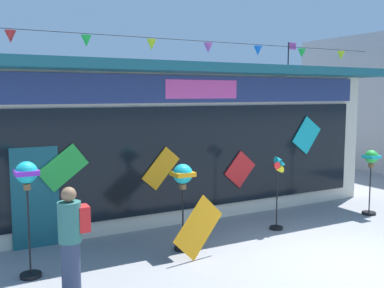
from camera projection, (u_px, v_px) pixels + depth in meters
ground_plane at (345, 263)px, 7.96m from camera, size 80.00×80.00×0.00m
kite_shop_building at (154, 134)px, 12.75m from camera, size 10.79×6.54×4.85m
wind_spinner_far_left at (27, 185)px, 7.18m from camera, size 0.37×0.37×1.94m
wind_spinner_left at (183, 181)px, 8.49m from camera, size 0.39×0.39×1.69m
wind_spinner_center_left at (278, 181)px, 9.80m from camera, size 0.38×0.29×1.66m
wind_spinner_center_right at (371, 165)px, 11.04m from camera, size 0.34×0.34×1.63m
person_near_camera at (72, 240)px, 6.52m from camera, size 0.45×0.34×1.68m
display_kite_on_ground at (198, 228)px, 8.16m from camera, size 1.15×0.24×1.15m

